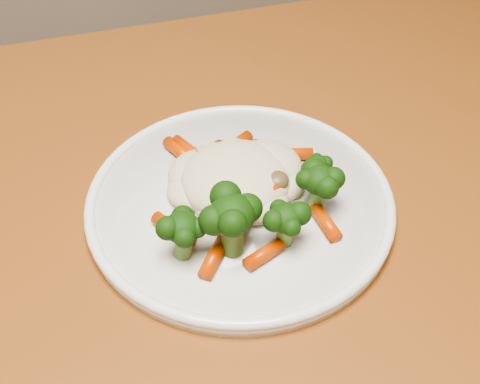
{
  "coord_description": "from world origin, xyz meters",
  "views": [
    {
      "loc": [
        -0.3,
        -0.14,
        1.14
      ],
      "look_at": [
        -0.19,
        0.23,
        0.77
      ],
      "focal_mm": 45.0,
      "sensor_mm": 36.0,
      "label": 1
    }
  ],
  "objects": [
    {
      "name": "plate",
      "position": [
        -0.19,
        0.23,
        0.76
      ],
      "size": [
        0.28,
        0.28,
        0.01
      ],
      "primitive_type": "cylinder",
      "color": "white",
      "rests_on": "dining_table"
    },
    {
      "name": "meal",
      "position": [
        -0.19,
        0.22,
        0.78
      ],
      "size": [
        0.17,
        0.18,
        0.05
      ],
      "color": "beige",
      "rests_on": "plate"
    },
    {
      "name": "dining_table",
      "position": [
        -0.25,
        0.2,
        0.65
      ],
      "size": [
        1.19,
        0.8,
        0.75
      ],
      "rotation": [
        0.0,
        0.0,
        0.02
      ],
      "color": "brown",
      "rests_on": "ground"
    }
  ]
}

